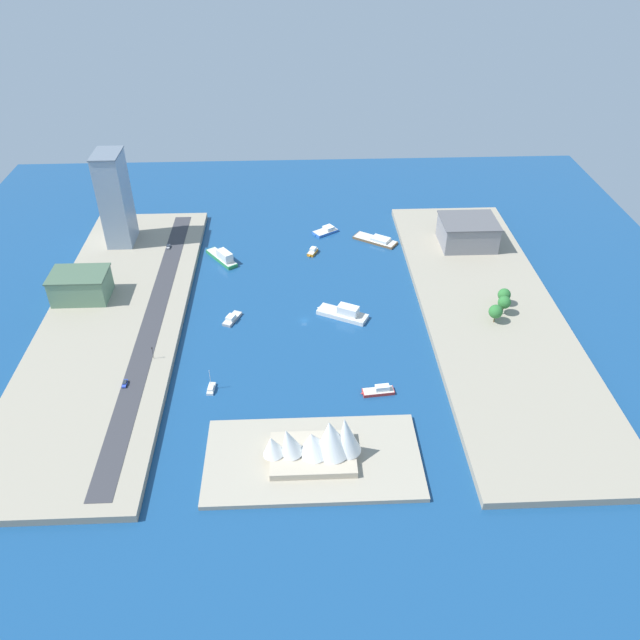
{
  "coord_description": "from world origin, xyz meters",
  "views": [
    {
      "loc": [
        3.04,
        260.82,
        187.16
      ],
      "look_at": [
        -7.88,
        7.31,
        5.23
      ],
      "focal_mm": 35.19,
      "sensor_mm": 36.0,
      "label": 1
    }
  ],
  "objects_px": {
    "sailboat_small_white": "(211,388)",
    "sedan_silver": "(168,247)",
    "ferry_green_doubledeck": "(223,257)",
    "tugboat_red": "(379,391)",
    "warehouse_low_gray": "(468,232)",
    "hatchback_blue": "(125,383)",
    "catamaran_blue": "(326,231)",
    "terminal_long_green": "(81,285)",
    "water_taxi_orange": "(313,252)",
    "yacht_sleek_gray": "(232,318)",
    "opera_landmark": "(319,443)",
    "traffic_light_waterfront": "(152,351)",
    "barge_flat_brown": "(377,240)",
    "ferry_white_commuter": "(344,313)",
    "tower_tall_glass": "(115,199)"
  },
  "relations": [
    {
      "from": "ferry_white_commuter",
      "to": "opera_landmark",
      "type": "distance_m",
      "value": 98.43
    },
    {
      "from": "ferry_green_doubledeck",
      "to": "water_taxi_orange",
      "type": "bearing_deg",
      "value": -172.89
    },
    {
      "from": "tugboat_red",
      "to": "ferry_white_commuter",
      "type": "relative_size",
      "value": 0.56
    },
    {
      "from": "water_taxi_orange",
      "to": "traffic_light_waterfront",
      "type": "distance_m",
      "value": 127.32
    },
    {
      "from": "sailboat_small_white",
      "to": "sedan_silver",
      "type": "relative_size",
      "value": 2.48
    },
    {
      "from": "ferry_white_commuter",
      "to": "traffic_light_waterfront",
      "type": "height_order",
      "value": "traffic_light_waterfront"
    },
    {
      "from": "barge_flat_brown",
      "to": "sedan_silver",
      "type": "height_order",
      "value": "sedan_silver"
    },
    {
      "from": "warehouse_low_gray",
      "to": "traffic_light_waterfront",
      "type": "height_order",
      "value": "warehouse_low_gray"
    },
    {
      "from": "terminal_long_green",
      "to": "hatchback_blue",
      "type": "distance_m",
      "value": 80.41
    },
    {
      "from": "opera_landmark",
      "to": "tugboat_red",
      "type": "bearing_deg",
      "value": -126.59
    },
    {
      "from": "traffic_light_waterfront",
      "to": "barge_flat_brown",
      "type": "bearing_deg",
      "value": -135.72
    },
    {
      "from": "tower_tall_glass",
      "to": "traffic_light_waterfront",
      "type": "height_order",
      "value": "tower_tall_glass"
    },
    {
      "from": "sailboat_small_white",
      "to": "opera_landmark",
      "type": "bearing_deg",
      "value": 136.92
    },
    {
      "from": "tugboat_red",
      "to": "barge_flat_brown",
      "type": "bearing_deg",
      "value": -96.2
    },
    {
      "from": "water_taxi_orange",
      "to": "hatchback_blue",
      "type": "height_order",
      "value": "hatchback_blue"
    },
    {
      "from": "catamaran_blue",
      "to": "hatchback_blue",
      "type": "distance_m",
      "value": 174.6
    },
    {
      "from": "sailboat_small_white",
      "to": "terminal_long_green",
      "type": "height_order",
      "value": "terminal_long_green"
    },
    {
      "from": "yacht_sleek_gray",
      "to": "traffic_light_waterfront",
      "type": "xyz_separation_m",
      "value": [
        33.46,
        33.91,
        6.67
      ]
    },
    {
      "from": "tower_tall_glass",
      "to": "opera_landmark",
      "type": "relative_size",
      "value": 1.43
    },
    {
      "from": "catamaran_blue",
      "to": "warehouse_low_gray",
      "type": "relative_size",
      "value": 0.52
    },
    {
      "from": "tugboat_red",
      "to": "warehouse_low_gray",
      "type": "bearing_deg",
      "value": -118.2
    },
    {
      "from": "ferry_white_commuter",
      "to": "water_taxi_orange",
      "type": "bearing_deg",
      "value": -78.1
    },
    {
      "from": "ferry_green_doubledeck",
      "to": "traffic_light_waterfront",
      "type": "xyz_separation_m",
      "value": [
        23.96,
        94.56,
        5.21
      ]
    },
    {
      "from": "water_taxi_orange",
      "to": "yacht_sleek_gray",
      "type": "xyz_separation_m",
      "value": [
        43.56,
        67.26,
        -0.11
      ]
    },
    {
      "from": "sailboat_small_white",
      "to": "sedan_silver",
      "type": "bearing_deg",
      "value": -73.27
    },
    {
      "from": "barge_flat_brown",
      "to": "catamaran_blue",
      "type": "bearing_deg",
      "value": -23.86
    },
    {
      "from": "tugboat_red",
      "to": "terminal_long_green",
      "type": "height_order",
      "value": "terminal_long_green"
    },
    {
      "from": "warehouse_low_gray",
      "to": "sailboat_small_white",
      "type": "bearing_deg",
      "value": 40.52
    },
    {
      "from": "ferry_green_doubledeck",
      "to": "catamaran_blue",
      "type": "relative_size",
      "value": 1.46
    },
    {
      "from": "ferry_green_doubledeck",
      "to": "opera_landmark",
      "type": "height_order",
      "value": "opera_landmark"
    },
    {
      "from": "catamaran_blue",
      "to": "traffic_light_waterfront",
      "type": "height_order",
      "value": "traffic_light_waterfront"
    },
    {
      "from": "sailboat_small_white",
      "to": "terminal_long_green",
      "type": "relative_size",
      "value": 0.38
    },
    {
      "from": "sailboat_small_white",
      "to": "warehouse_low_gray",
      "type": "relative_size",
      "value": 0.33
    },
    {
      "from": "hatchback_blue",
      "to": "sailboat_small_white",
      "type": "bearing_deg",
      "value": 178.63
    },
    {
      "from": "water_taxi_orange",
      "to": "opera_landmark",
      "type": "relative_size",
      "value": 0.27
    },
    {
      "from": "warehouse_low_gray",
      "to": "hatchback_blue",
      "type": "relative_size",
      "value": 6.56
    },
    {
      "from": "ferry_green_doubledeck",
      "to": "warehouse_low_gray",
      "type": "height_order",
      "value": "warehouse_low_gray"
    },
    {
      "from": "ferry_white_commuter",
      "to": "hatchback_blue",
      "type": "height_order",
      "value": "ferry_white_commuter"
    },
    {
      "from": "warehouse_low_gray",
      "to": "water_taxi_orange",
      "type": "bearing_deg",
      "value": 0.8
    },
    {
      "from": "ferry_white_commuter",
      "to": "yacht_sleek_gray",
      "type": "height_order",
      "value": "ferry_white_commuter"
    },
    {
      "from": "tower_tall_glass",
      "to": "traffic_light_waterfront",
      "type": "distance_m",
      "value": 123.91
    },
    {
      "from": "sailboat_small_white",
      "to": "yacht_sleek_gray",
      "type": "xyz_separation_m",
      "value": [
        -5.46,
        -52.83,
        0.23
      ]
    },
    {
      "from": "ferry_white_commuter",
      "to": "sedan_silver",
      "type": "bearing_deg",
      "value": -35.14
    },
    {
      "from": "terminal_long_green",
      "to": "hatchback_blue",
      "type": "xyz_separation_m",
      "value": [
        -36.54,
        71.33,
        -6.49
      ]
    },
    {
      "from": "sailboat_small_white",
      "to": "traffic_light_waterfront",
      "type": "bearing_deg",
      "value": -34.05
    },
    {
      "from": "ferry_green_doubledeck",
      "to": "tugboat_red",
      "type": "xyz_separation_m",
      "value": [
        -78.16,
        118.7,
        -1.29
      ]
    },
    {
      "from": "sedan_silver",
      "to": "hatchback_blue",
      "type": "bearing_deg",
      "value": 89.94
    },
    {
      "from": "barge_flat_brown",
      "to": "warehouse_low_gray",
      "type": "distance_m",
      "value": 55.11
    },
    {
      "from": "tugboat_red",
      "to": "barge_flat_brown",
      "type": "height_order",
      "value": "tugboat_red"
    },
    {
      "from": "terminal_long_green",
      "to": "barge_flat_brown",
      "type": "bearing_deg",
      "value": -159.53
    }
  ]
}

